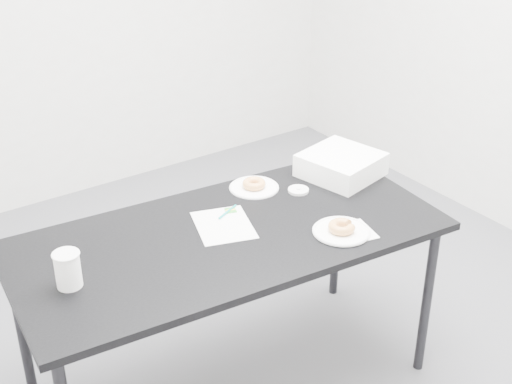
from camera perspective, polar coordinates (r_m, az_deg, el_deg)
floor at (r=3.46m, az=-1.23°, el=-12.75°), size 4.00×4.00×0.00m
table at (r=2.87m, az=-2.20°, el=-4.29°), size 1.78×0.96×0.78m
scorecard at (r=2.89m, az=-2.61°, el=-2.66°), size 0.29×0.33×0.00m
logo_patch at (r=2.99m, az=-2.05°, el=-1.47°), size 0.06×0.06×0.00m
pen at (r=2.97m, az=-2.30°, el=-1.59°), size 0.12×0.06×0.01m
napkin at (r=2.87m, az=7.72°, el=-3.18°), size 0.19×0.19×0.00m
plate_near at (r=2.86m, az=6.84°, el=-3.14°), size 0.23×0.23×0.01m
donut_near at (r=2.85m, az=6.87°, el=-2.78°), size 0.14×0.14×0.04m
plate_far at (r=3.17m, az=-0.16°, el=0.35°), size 0.22×0.22×0.01m
donut_far at (r=3.16m, az=-0.16°, el=0.67°), size 0.11×0.11×0.03m
coffee_cup at (r=2.58m, az=-14.82°, el=-6.02°), size 0.09×0.09×0.14m
cup_lid at (r=3.15m, az=3.41°, el=0.14°), size 0.09×0.09×0.01m
bakery_box at (r=3.29m, az=6.82°, el=2.19°), size 0.38×0.38×0.11m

